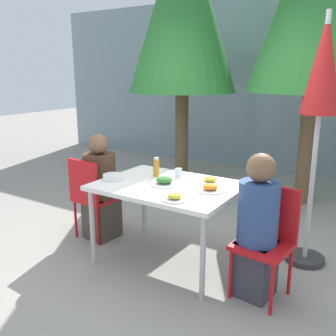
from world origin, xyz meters
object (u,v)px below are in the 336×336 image
Objects in this scene: drinking_cup at (178,173)px; salad_bowl at (113,177)px; person_left at (100,190)px; closed_umbrella at (322,82)px; tree_behind_right at (183,5)px; chair_left at (92,193)px; chair_right at (267,233)px; person_right at (257,230)px; bottle at (156,167)px.

drinking_cup is 0.45× the size of salad_bowl.
closed_umbrella is (1.97, 0.60, 1.12)m from person_left.
person_left is 0.29× the size of tree_behind_right.
person_left is at bearing -166.43° from drinking_cup.
chair_right is (1.86, -0.02, 0.00)m from chair_left.
tree_behind_right is at bearing -42.24° from person_right.
drinking_cup is 0.62m from salad_bowl.
salad_bowl is at bearing -27.05° from person_left.
chair_left is at bearing -162.63° from drinking_cup.
person_right is at bearing -49.12° from tree_behind_right.
drinking_cup is at bearing 21.38° from chair_left.
tree_behind_right is (-0.67, 2.42, 1.87)m from salad_bowl.
closed_umbrella reaches higher than bottle.
person_right is (1.80, -0.09, 0.04)m from chair_left.
person_left is 0.72m from bottle.
closed_umbrella is 11.96× the size of salad_bowl.
chair_right is 1.34m from closed_umbrella.
bottle is at bearing 51.09° from salad_bowl.
closed_umbrella is (0.16, 0.70, 1.14)m from chair_right.
tree_behind_right is (-0.30, 2.19, 2.12)m from person_left.
chair_left is at bearing -161.42° from closed_umbrella.
tree_behind_right reaches higher than salad_bowl.
chair_right is (1.81, -0.09, -0.02)m from person_left.
drinking_cup is (0.88, 0.28, 0.28)m from chair_left.
tree_behind_right reaches higher than chair_left.
person_right is at bearing 2.36° from salad_bowl.
bottle is 2.23× the size of drinking_cup.
tree_behind_right is (-2.10, 2.29, 2.14)m from chair_right.
chair_right is 4.71× the size of salad_bowl.
closed_umbrella is at bearing 21.08° from person_left.
tree_behind_right is (-2.04, 2.36, 2.09)m from person_right.
chair_left reaches higher than drinking_cup.
salad_bowl is (-0.46, -0.42, -0.01)m from drinking_cup.
closed_umbrella is 1.49m from drinking_cup.
person_right reaches higher than drinking_cup.
person_right is at bearing -13.79° from bottle.
person_left is 0.50m from salad_bowl.
tree_behind_right is at bearing -40.52° from chair_right.
drinking_cup is at bearing 42.87° from salad_bowl.
salad_bowl is (-1.60, -0.83, -0.87)m from closed_umbrella.
closed_umbrella is at bearing 27.38° from salad_bowl.
closed_umbrella is at bearing -96.28° from chair_right.
chair_left is 3.13m from tree_behind_right.
salad_bowl is (-0.27, -0.33, -0.06)m from bottle.
person_left is at bearing 58.04° from chair_left.
bottle is 0.22m from drinking_cup.
salad_bowl is (0.43, -0.15, 0.27)m from chair_left.
chair_right reaches higher than drinking_cup.
bottle is at bearing 18.76° from chair_left.
closed_umbrella is at bearing 20.51° from bottle.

